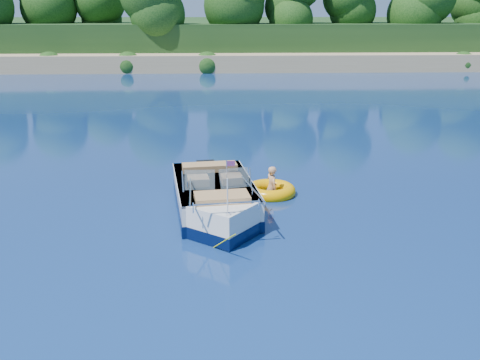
# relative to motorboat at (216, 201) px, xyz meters

# --- Properties ---
(ground) EXTENTS (160.00, 160.00, 0.00)m
(ground) POSITION_rel_motorboat_xyz_m (-1.24, -0.52, -0.37)
(ground) COLOR #0B1D4E
(ground) RESTS_ON ground
(shoreline) EXTENTS (170.00, 59.00, 6.00)m
(shoreline) POSITION_rel_motorboat_xyz_m (-1.24, 63.25, 0.61)
(shoreline) COLOR tan
(shoreline) RESTS_ON ground
(treeline) EXTENTS (150.00, 7.12, 8.19)m
(treeline) POSITION_rel_motorboat_xyz_m (-1.20, 40.49, 5.18)
(treeline) COLOR black
(treeline) RESTS_ON ground
(motorboat) EXTENTS (2.49, 5.69, 1.90)m
(motorboat) POSITION_rel_motorboat_xyz_m (0.00, 0.00, 0.00)
(motorboat) COLOR white
(motorboat) RESTS_ON ground
(tow_tube) EXTENTS (1.84, 1.84, 0.40)m
(tow_tube) POSITION_rel_motorboat_xyz_m (1.62, 1.56, -0.26)
(tow_tube) COLOR #FFA901
(tow_tube) RESTS_ON ground
(boy) EXTENTS (0.57, 0.80, 1.44)m
(boy) POSITION_rel_motorboat_xyz_m (1.65, 1.62, -0.37)
(boy) COLOR tan
(boy) RESTS_ON ground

